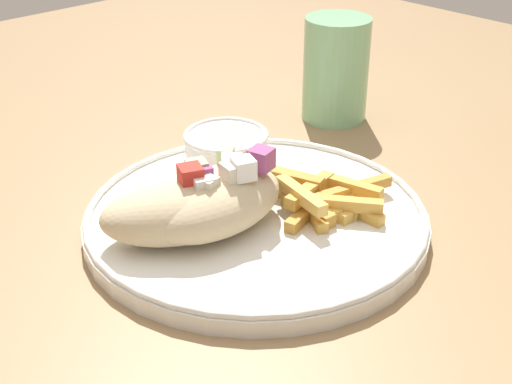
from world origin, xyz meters
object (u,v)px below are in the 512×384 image
Objects in this scene: pita_sandwich_near at (215,200)px; water_glass at (336,74)px; plate at (256,217)px; fries_pile at (321,198)px; sauce_ramekin at (226,149)px; pita_sandwich_far at (182,211)px.

pita_sandwich_near is 1.11× the size of water_glass.
fries_pile is (0.05, -0.03, 0.01)m from plate.
sauce_ramekin is 0.69× the size of water_glass.
water_glass reaches higher than sauce_ramekin.
water_glass is (0.23, 0.11, 0.04)m from plate.
pita_sandwich_far reaches higher than fries_pile.
pita_sandwich_near is (-0.04, 0.01, 0.03)m from plate.
pita_sandwich_far reaches higher than plate.
sauce_ramekin is at bearing 65.51° from plate.
pita_sandwich_near reaches higher than fries_pile.
pita_sandwich_near reaches higher than pita_sandwich_far.
pita_sandwich_near is at bearing -136.24° from sauce_ramekin.
plate is 2.28× the size of pita_sandwich_near.
fries_pile is 1.60× the size of sauce_ramekin.
water_glass reaches higher than plate.
sauce_ramekin is 0.20m from water_glass.
sauce_ramekin is (0.10, 0.07, -0.00)m from pita_sandwich_far.
water_glass reaches higher than pita_sandwich_far.
pita_sandwich_near is at bearing 16.74° from pita_sandwich_far.
pita_sandwich_near is 0.90× the size of pita_sandwich_far.
fries_pile is at bearing 6.91° from pita_sandwich_far.
water_glass is at bearing 10.41° from sauce_ramekin.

